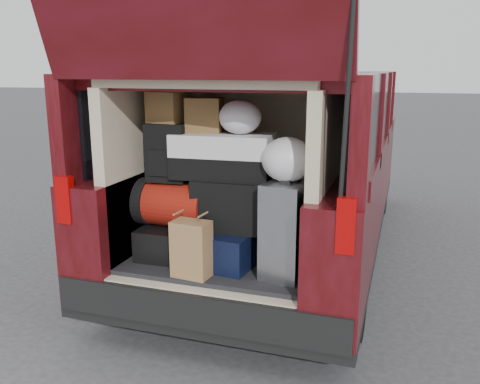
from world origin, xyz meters
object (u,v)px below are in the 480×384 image
(navy_hardshell, at_px, (227,244))
(twotone_duffel, at_px, (223,156))
(silver_roller, at_px, (289,228))
(kraft_bag, at_px, (191,249))
(black_soft_case, at_px, (230,204))
(black_hardshell, at_px, (175,238))
(backpack, at_px, (168,153))
(red_duffel, at_px, (174,203))

(navy_hardshell, distance_m, twotone_duffel, 0.59)
(silver_roller, relative_size, kraft_bag, 1.67)
(navy_hardshell, relative_size, black_soft_case, 1.15)
(black_hardshell, height_order, black_soft_case, black_soft_case)
(black_soft_case, distance_m, backpack, 0.54)
(kraft_bag, height_order, red_duffel, red_duffel)
(navy_hardshell, xyz_separation_m, black_soft_case, (0.03, -0.01, 0.28))
(kraft_bag, bearing_deg, backpack, 139.61)
(navy_hardshell, relative_size, red_duffel, 1.10)
(black_hardshell, relative_size, twotone_duffel, 0.82)
(kraft_bag, relative_size, backpack, 0.93)
(navy_hardshell, relative_size, twotone_duffel, 0.82)
(red_duffel, height_order, twotone_duffel, twotone_duffel)
(red_duffel, bearing_deg, twotone_duffel, 12.07)
(black_soft_case, bearing_deg, kraft_bag, -117.00)
(black_hardshell, bearing_deg, red_duffel, -65.56)
(kraft_bag, xyz_separation_m, twotone_duffel, (0.08, 0.36, 0.53))
(kraft_bag, distance_m, twotone_duffel, 0.65)
(black_hardshell, distance_m, kraft_bag, 0.45)
(silver_roller, xyz_separation_m, kraft_bag, (-0.56, -0.23, -0.12))
(navy_hardshell, distance_m, backpack, 0.73)
(black_hardshell, relative_size, kraft_bag, 1.49)
(silver_roller, height_order, red_duffel, silver_roller)
(twotone_duffel, bearing_deg, red_duffel, -174.18)
(navy_hardshell, xyz_separation_m, twotone_duffel, (-0.04, 0.04, 0.59))
(black_hardshell, relative_size, backpack, 1.38)
(black_hardshell, height_order, kraft_bag, kraft_bag)
(black_hardshell, bearing_deg, black_soft_case, -6.59)
(kraft_bag, height_order, twotone_duffel, twotone_duffel)
(twotone_duffel, bearing_deg, kraft_bag, -105.93)
(twotone_duffel, bearing_deg, navy_hardshell, -52.73)
(navy_hardshell, bearing_deg, black_soft_case, -16.98)
(black_hardshell, relative_size, red_duffel, 1.10)
(backpack, bearing_deg, black_soft_case, -0.49)
(backpack, bearing_deg, black_hardshell, 77.92)
(red_duffel, distance_m, backpack, 0.35)
(navy_hardshell, relative_size, silver_roller, 0.89)
(kraft_bag, bearing_deg, twotone_duffel, 83.04)
(red_duffel, bearing_deg, backpack, -149.74)
(silver_roller, bearing_deg, black_soft_case, -179.91)
(black_soft_case, bearing_deg, twotone_duffel, 138.20)
(silver_roller, bearing_deg, navy_hardshell, 179.13)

